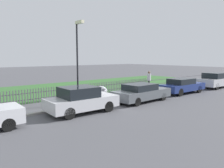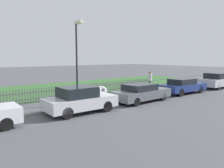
# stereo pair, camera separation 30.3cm
# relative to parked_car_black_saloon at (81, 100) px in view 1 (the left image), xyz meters

# --- Properties ---
(ground_plane) EXTENTS (120.00, 120.00, 0.00)m
(ground_plane) POSITION_rel_parked_car_black_saloon_xyz_m (3.23, 1.09, -0.75)
(ground_plane) COLOR #4C4C51
(kerb_stone) EXTENTS (38.48, 0.20, 0.12)m
(kerb_stone) POSITION_rel_parked_car_black_saloon_xyz_m (3.23, 1.19, -0.69)
(kerb_stone) COLOR gray
(kerb_stone) RESTS_ON ground
(grass_strip) EXTENTS (38.48, 9.94, 0.01)m
(grass_strip) POSITION_rel_parked_car_black_saloon_xyz_m (3.23, 9.20, -0.74)
(grass_strip) COLOR #33602D
(grass_strip) RESTS_ON ground
(park_fence) EXTENTS (38.48, 0.05, 1.01)m
(park_fence) POSITION_rel_parked_car_black_saloon_xyz_m (3.23, 4.25, -0.24)
(park_fence) COLOR #4C4C51
(park_fence) RESTS_ON ground
(parked_car_black_saloon) EXTENTS (4.05, 1.94, 1.49)m
(parked_car_black_saloon) POSITION_rel_parked_car_black_saloon_xyz_m (0.00, 0.00, 0.00)
(parked_car_black_saloon) COLOR #BCBCC1
(parked_car_black_saloon) RESTS_ON ground
(parked_car_navy_estate) EXTENTS (4.55, 1.90, 1.27)m
(parked_car_navy_estate) POSITION_rel_parked_car_black_saloon_xyz_m (4.95, -0.06, -0.10)
(parked_car_navy_estate) COLOR #51565B
(parked_car_navy_estate) RESTS_ON ground
(parked_car_red_compact) EXTENTS (4.54, 1.82, 1.31)m
(parked_car_red_compact) POSITION_rel_parked_car_black_saloon_xyz_m (10.22, 0.06, -0.07)
(parked_car_red_compact) COLOR navy
(parked_car_red_compact) RESTS_ON ground
(parked_car_white_van) EXTENTS (4.29, 1.96, 1.55)m
(parked_car_white_van) POSITION_rel_parked_car_black_saloon_xyz_m (15.82, -0.15, 0.04)
(parked_car_white_van) COLOR #BCBCC1
(parked_car_white_van) RESTS_ON ground
(covered_motorcycle) EXTENTS (2.03, 0.94, 0.98)m
(covered_motorcycle) POSITION_rel_parked_car_black_saloon_xyz_m (2.90, 2.50, -0.14)
(covered_motorcycle) COLOR black
(covered_motorcycle) RESTS_ON ground
(pedestrian_near_fence) EXTENTS (0.50, 0.50, 1.77)m
(pedestrian_near_fence) POSITION_rel_parked_car_black_saloon_xyz_m (9.78, 3.43, 0.25)
(pedestrian_near_fence) COLOR black
(pedestrian_near_fence) RESTS_ON ground
(street_lamp) EXTENTS (0.20, 0.79, 5.34)m
(street_lamp) POSITION_rel_parked_car_black_saloon_xyz_m (0.82, 1.60, 2.65)
(street_lamp) COLOR black
(street_lamp) RESTS_ON ground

